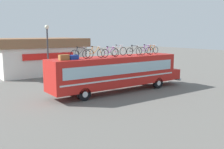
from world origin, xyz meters
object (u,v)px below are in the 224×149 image
luggage_bag_2 (73,57)px  rooftop_bicycle_7 (152,50)px  rooftop_bicycle_6 (146,50)px  street_lamp (48,48)px  rooftop_bicycle_3 (110,53)px  rooftop_bicycle_5 (134,51)px  bus (117,71)px  luggage_bag_1 (64,57)px  rooftop_bicycle_2 (95,53)px  rooftop_bicycle_1 (81,54)px  rooftop_bicycle_4 (119,51)px

luggage_bag_2 → rooftop_bicycle_7: rooftop_bicycle_7 is taller
rooftop_bicycle_6 → street_lamp: street_lamp is taller
rooftop_bicycle_6 → rooftop_bicycle_7: 1.54m
rooftop_bicycle_3 → rooftop_bicycle_5: (2.80, 0.27, 0.01)m
rooftop_bicycle_6 → street_lamp: size_ratio=0.29×
street_lamp → bus: bearing=-49.7°
street_lamp → rooftop_bicycle_3: bearing=-59.3°
luggage_bag_1 → rooftop_bicycle_2: (2.72, 0.03, 0.20)m
rooftop_bicycle_5 → rooftop_bicycle_6: bearing=-7.7°
luggage_bag_2 → rooftop_bicycle_1: size_ratio=0.41×
luggage_bag_1 → rooftop_bicycle_7: 9.54m
luggage_bag_2 → rooftop_bicycle_7: 8.75m
luggage_bag_2 → rooftop_bicycle_2: (1.93, -0.03, 0.23)m
luggage_bag_2 → street_lamp: street_lamp is taller
luggage_bag_1 → rooftop_bicycle_6: size_ratio=0.43×
rooftop_bicycle_5 → rooftop_bicycle_7: (2.66, 0.52, -0.02)m
luggage_bag_2 → bus: bearing=2.7°
street_lamp → rooftop_bicycle_2: bearing=-70.5°
bus → rooftop_bicycle_5: bearing=-4.1°
rooftop_bicycle_1 → rooftop_bicycle_6: bearing=-0.8°
rooftop_bicycle_2 → luggage_bag_2: bearing=179.1°
rooftop_bicycle_3 → rooftop_bicycle_6: (4.08, 0.10, 0.02)m
bus → rooftop_bicycle_6: (3.05, -0.30, 1.68)m
rooftop_bicycle_4 → rooftop_bicycle_6: size_ratio=1.01×
rooftop_bicycle_5 → rooftop_bicycle_7: size_ratio=1.11×
rooftop_bicycle_4 → luggage_bag_2: bearing=-172.8°
rooftop_bicycle_3 → rooftop_bicycle_5: bearing=5.5°
luggage_bag_1 → luggage_bag_2: 0.79m
luggage_bag_1 → rooftop_bicycle_1: size_ratio=0.42×
rooftop_bicycle_4 → rooftop_bicycle_7: bearing=-0.2°
luggage_bag_1 → rooftop_bicycle_5: 6.85m
luggage_bag_1 → street_lamp: (0.88, 5.23, 0.41)m
rooftop_bicycle_3 → rooftop_bicycle_6: bearing=1.4°
bus → street_lamp: size_ratio=2.28×
rooftop_bicycle_2 → street_lamp: street_lamp is taller
rooftop_bicycle_6 → luggage_bag_2: bearing=179.2°
luggage_bag_2 → rooftop_bicycle_1: 0.67m
rooftop_bicycle_1 → rooftop_bicycle_6: size_ratio=1.03×
luggage_bag_1 → rooftop_bicycle_1: (1.41, 0.06, 0.19)m
luggage_bag_1 → rooftop_bicycle_6: bearing=-0.3°
rooftop_bicycle_4 → rooftop_bicycle_5: size_ratio=0.95×
luggage_bag_1 → rooftop_bicycle_3: (4.06, -0.13, 0.18)m
bus → rooftop_bicycle_1: 4.04m
rooftop_bicycle_4 → street_lamp: 6.51m
rooftop_bicycle_3 → street_lamp: (-3.18, 5.36, 0.23)m
rooftop_bicycle_3 → rooftop_bicycle_6: 4.08m
luggage_bag_1 → street_lamp: 5.31m
bus → rooftop_bicycle_6: 3.49m
luggage_bag_2 → street_lamp: (0.09, 5.16, 0.45)m
rooftop_bicycle_6 → rooftop_bicycle_7: rooftop_bicycle_6 is taller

